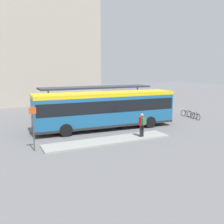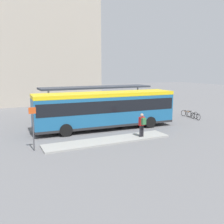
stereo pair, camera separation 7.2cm
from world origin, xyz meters
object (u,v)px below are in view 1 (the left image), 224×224
object	(u,v)px
pedestrian_waiting	(142,124)
potted_planter_near_shelter	(87,115)
bicycle_white	(192,114)
city_bus	(106,108)
platform_sign	(33,127)
bicycle_black	(195,116)
bicycle_orange	(186,114)

from	to	relation	value
pedestrian_waiting	potted_planter_near_shelter	distance (m)	7.08
bicycle_white	potted_planter_near_shelter	distance (m)	11.25
city_bus	bicycle_white	size ratio (longest dim) A/B	7.27
city_bus	potted_planter_near_shelter	xyz separation A→B (m)	(-0.70, 2.83, -1.11)
city_bus	pedestrian_waiting	size ratio (longest dim) A/B	6.93
city_bus	platform_sign	size ratio (longest dim) A/B	4.38
bicycle_white	platform_sign	bearing A→B (deg)	-81.31
bicycle_black	potted_planter_near_shelter	world-z (taller)	potted_planter_near_shelter
pedestrian_waiting	bicycle_white	bearing A→B (deg)	-70.49
bicycle_orange	platform_sign	world-z (taller)	platform_sign
bicycle_white	bicycle_orange	world-z (taller)	bicycle_white
bicycle_black	bicycle_white	bearing A→B (deg)	168.76
bicycle_orange	potted_planter_near_shelter	xyz separation A→B (m)	(-10.98, 1.53, 0.41)
city_bus	bicycle_black	xyz separation A→B (m)	(10.04, -0.28, -1.52)
pedestrian_waiting	bicycle_orange	bearing A→B (deg)	-66.58
pedestrian_waiting	bicycle_orange	xyz separation A→B (m)	(9.10, 5.29, -0.80)
city_bus	potted_planter_near_shelter	world-z (taller)	city_bus
bicycle_black	platform_sign	world-z (taller)	platform_sign
city_bus	pedestrian_waiting	world-z (taller)	city_bus
potted_planter_near_shelter	bicycle_white	bearing A→B (deg)	-11.90
platform_sign	bicycle_white	bearing A→B (deg)	13.35
bicycle_white	potted_planter_near_shelter	bearing A→B (deg)	-106.56
city_bus	bicycle_white	xyz separation A→B (m)	(10.30, 0.51, -1.49)
city_bus	bicycle_black	distance (m)	10.16
bicycle_orange	platform_sign	xyz separation A→B (m)	(-16.84, -4.79, 1.22)
potted_planter_near_shelter	platform_sign	xyz separation A→B (m)	(-5.87, -6.32, 0.81)
potted_planter_near_shelter	bicycle_black	bearing A→B (deg)	-16.13
city_bus	bicycle_black	world-z (taller)	city_bus
pedestrian_waiting	bicycle_white	world-z (taller)	pedestrian_waiting
bicycle_black	city_bus	bearing A→B (deg)	-85.00
potted_planter_near_shelter	platform_sign	bearing A→B (deg)	-132.86
bicycle_black	potted_planter_near_shelter	xyz separation A→B (m)	(-10.75, 3.11, 0.41)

